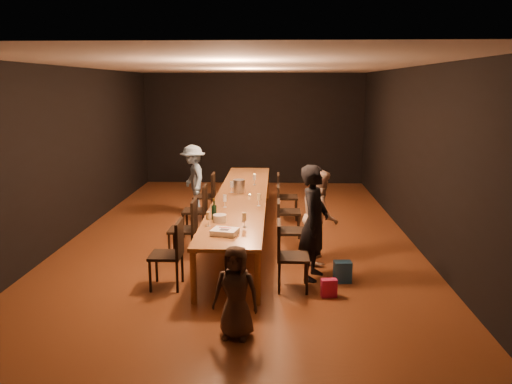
{
  "coord_description": "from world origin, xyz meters",
  "views": [
    {
      "loc": [
        0.62,
        -8.69,
        2.69
      ],
      "look_at": [
        0.3,
        -0.87,
        1.0
      ],
      "focal_mm": 35.0,
      "sensor_mm": 36.0,
      "label": 1
    }
  ],
  "objects_px": {
    "chair_left_2": "(195,210)",
    "man_blue": "(193,179)",
    "table": "(241,198)",
    "woman_birthday": "(314,223)",
    "chair_right_2": "(289,211)",
    "chair_left_3": "(204,196)",
    "child": "(236,292)",
    "chair_left_1": "(182,229)",
    "woman_tan": "(320,216)",
    "ice_bucket": "(239,186)",
    "chair_right_1": "(291,230)",
    "chair_left_0": "(166,254)",
    "birthday_cake": "(225,232)",
    "champagne_bottle": "(214,209)",
    "plate_stack": "(220,218)",
    "chair_right_0": "(293,256)",
    "chair_right_3": "(287,196)"
  },
  "relations": [
    {
      "from": "chair_right_2",
      "to": "child",
      "type": "height_order",
      "value": "child"
    },
    {
      "from": "chair_right_1",
      "to": "woman_birthday",
      "type": "bearing_deg",
      "value": 20.96
    },
    {
      "from": "woman_birthday",
      "to": "chair_left_1",
      "type": "bearing_deg",
      "value": 87.03
    },
    {
      "from": "chair_left_1",
      "to": "man_blue",
      "type": "distance_m",
      "value": 2.92
    },
    {
      "from": "chair_left_2",
      "to": "woman_birthday",
      "type": "distance_m",
      "value": 2.84
    },
    {
      "from": "chair_left_3",
      "to": "ice_bucket",
      "type": "distance_m",
      "value": 1.3
    },
    {
      "from": "man_blue",
      "to": "chair_right_1",
      "type": "bearing_deg",
      "value": 12.64
    },
    {
      "from": "child",
      "to": "man_blue",
      "type": "bearing_deg",
      "value": 114.53
    },
    {
      "from": "champagne_bottle",
      "to": "woman_tan",
      "type": "bearing_deg",
      "value": 13.47
    },
    {
      "from": "table",
      "to": "woman_birthday",
      "type": "xyz_separation_m",
      "value": [
        1.15,
        -1.98,
        0.11
      ]
    },
    {
      "from": "chair_right_1",
      "to": "chair_left_2",
      "type": "bearing_deg",
      "value": -125.22
    },
    {
      "from": "chair_left_0",
      "to": "child",
      "type": "height_order",
      "value": "child"
    },
    {
      "from": "man_blue",
      "to": "child",
      "type": "distance_m",
      "value": 5.57
    },
    {
      "from": "chair_left_2",
      "to": "man_blue",
      "type": "xyz_separation_m",
      "value": [
        -0.3,
        1.69,
        0.26
      ]
    },
    {
      "from": "birthday_cake",
      "to": "champagne_bottle",
      "type": "bearing_deg",
      "value": 120.4
    },
    {
      "from": "man_blue",
      "to": "birthday_cake",
      "type": "distance_m",
      "value": 4.24
    },
    {
      "from": "champagne_bottle",
      "to": "ice_bucket",
      "type": "distance_m",
      "value": 1.91
    },
    {
      "from": "chair_right_0",
      "to": "woman_tan",
      "type": "relative_size",
      "value": 0.65
    },
    {
      "from": "chair_left_3",
      "to": "woman_tan",
      "type": "distance_m",
      "value": 3.28
    },
    {
      "from": "table",
      "to": "chair_right_1",
      "type": "xyz_separation_m",
      "value": [
        0.85,
        -1.2,
        -0.24
      ]
    },
    {
      "from": "woman_tan",
      "to": "ice_bucket",
      "type": "distance_m",
      "value": 2.04
    },
    {
      "from": "chair_right_2",
      "to": "chair_left_3",
      "type": "relative_size",
      "value": 1.0
    },
    {
      "from": "chair_left_0",
      "to": "birthday_cake",
      "type": "distance_m",
      "value": 0.86
    },
    {
      "from": "child",
      "to": "ice_bucket",
      "type": "xyz_separation_m",
      "value": [
        -0.26,
        3.95,
        0.35
      ]
    },
    {
      "from": "chair_right_3",
      "to": "man_blue",
      "type": "height_order",
      "value": "man_blue"
    },
    {
      "from": "chair_left_1",
      "to": "chair_left_2",
      "type": "relative_size",
      "value": 1.0
    },
    {
      "from": "birthday_cake",
      "to": "plate_stack",
      "type": "bearing_deg",
      "value": 115.68
    },
    {
      "from": "table",
      "to": "plate_stack",
      "type": "height_order",
      "value": "plate_stack"
    },
    {
      "from": "woman_birthday",
      "to": "chair_right_2",
      "type": "bearing_deg",
      "value": 27.02
    },
    {
      "from": "table",
      "to": "ice_bucket",
      "type": "height_order",
      "value": "ice_bucket"
    },
    {
      "from": "chair_right_0",
      "to": "woman_birthday",
      "type": "distance_m",
      "value": 0.62
    },
    {
      "from": "chair_right_2",
      "to": "woman_tan",
      "type": "relative_size",
      "value": 0.65
    },
    {
      "from": "table",
      "to": "child",
      "type": "distance_m",
      "value": 3.72
    },
    {
      "from": "table",
      "to": "chair_left_1",
      "type": "bearing_deg",
      "value": -125.31
    },
    {
      "from": "plate_stack",
      "to": "ice_bucket",
      "type": "height_order",
      "value": "ice_bucket"
    },
    {
      "from": "chair_right_1",
      "to": "ice_bucket",
      "type": "relative_size",
      "value": 3.91
    },
    {
      "from": "chair_left_1",
      "to": "child",
      "type": "relative_size",
      "value": 0.9
    },
    {
      "from": "chair_left_0",
      "to": "birthday_cake",
      "type": "relative_size",
      "value": 2.42
    },
    {
      "from": "table",
      "to": "chair_right_3",
      "type": "height_order",
      "value": "chair_right_3"
    },
    {
      "from": "chair_right_0",
      "to": "chair_left_2",
      "type": "xyz_separation_m",
      "value": [
        -1.7,
        2.4,
        0.0
      ]
    },
    {
      "from": "chair_right_1",
      "to": "man_blue",
      "type": "relative_size",
      "value": 0.64
    },
    {
      "from": "chair_right_0",
      "to": "chair_right_2",
      "type": "relative_size",
      "value": 1.0
    },
    {
      "from": "chair_left_1",
      "to": "man_blue",
      "type": "bearing_deg",
      "value": 5.92
    },
    {
      "from": "chair_right_2",
      "to": "child",
      "type": "xyz_separation_m",
      "value": [
        -0.65,
        -3.71,
        0.05
      ]
    },
    {
      "from": "chair_right_2",
      "to": "plate_stack",
      "type": "height_order",
      "value": "chair_right_2"
    },
    {
      "from": "chair_left_2",
      "to": "ice_bucket",
      "type": "relative_size",
      "value": 3.91
    },
    {
      "from": "chair_left_3",
      "to": "man_blue",
      "type": "distance_m",
      "value": 0.63
    },
    {
      "from": "chair_left_1",
      "to": "table",
      "type": "bearing_deg",
      "value": -35.31
    },
    {
      "from": "chair_right_1",
      "to": "woman_birthday",
      "type": "height_order",
      "value": "woman_birthday"
    },
    {
      "from": "table",
      "to": "chair_right_1",
      "type": "height_order",
      "value": "chair_right_1"
    }
  ]
}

